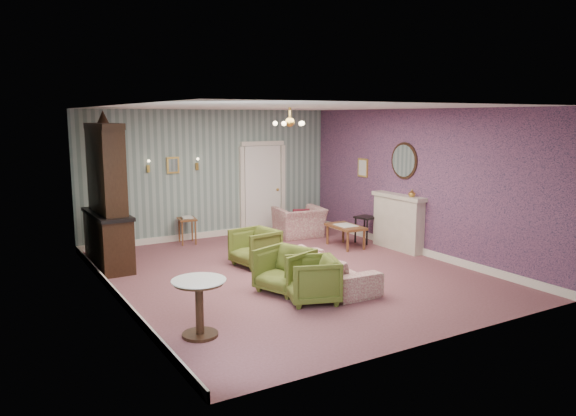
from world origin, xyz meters
TOP-DOWN VIEW (x-y plane):
  - floor at (0.00, 0.00)m, footprint 7.00×7.00m
  - ceiling at (0.00, 0.00)m, footprint 7.00×7.00m
  - wall_back at (0.00, 3.50)m, footprint 6.00×0.00m
  - wall_front at (0.00, -3.50)m, footprint 6.00×0.00m
  - wall_left at (-3.00, 0.00)m, footprint 0.00×7.00m
  - wall_right at (3.00, 0.00)m, footprint 0.00×7.00m
  - wall_right_floral at (2.98, 0.00)m, footprint 0.00×7.00m
  - door at (1.30, 3.46)m, footprint 1.12×0.12m
  - olive_chair_a at (-0.49, -1.48)m, footprint 0.89×0.91m
  - olive_chair_b at (-0.59, -0.84)m, footprint 0.92×0.95m
  - olive_chair_c at (-0.29, 0.78)m, footprint 0.80×0.84m
  - sofa_chintz at (0.22, -0.91)m, footprint 0.63×1.95m
  - wingback_chair at (1.74, 2.49)m, footprint 1.12×0.80m
  - dresser at (-2.65, 2.08)m, footprint 0.60×1.68m
  - fireplace at (2.86, 0.40)m, footprint 0.30×1.40m
  - mantel_vase at (2.84, 0.00)m, footprint 0.15×0.15m
  - oval_mirror at (2.96, 0.40)m, footprint 0.04×0.76m
  - framed_print at (2.97, 1.75)m, footprint 0.04×0.34m
  - coffee_table at (2.05, 1.12)m, footprint 0.55×0.94m
  - side_table_black at (2.65, 1.20)m, footprint 0.48×0.48m
  - pedestal_table at (-2.43, -1.87)m, footprint 0.79×0.79m
  - nesting_table at (-0.74, 3.15)m, footprint 0.44×0.52m
  - gilt_mirror_back at (-0.90, 3.46)m, footprint 0.28×0.06m
  - sconce_left at (-1.45, 3.44)m, footprint 0.16×0.12m
  - sconce_right at (-0.35, 3.44)m, footprint 0.16×0.12m
  - chandelier at (0.00, 0.00)m, footprint 0.56×0.56m
  - burgundy_cushion at (1.69, 2.34)m, footprint 0.41×0.28m

SIDE VIEW (x-z plane):
  - floor at x=0.00m, z-range 0.00..0.00m
  - coffee_table at x=2.05m, z-range 0.00..0.47m
  - side_table_black at x=2.65m, z-range 0.00..0.59m
  - nesting_table at x=-0.74m, z-range 0.00..0.61m
  - olive_chair_a at x=-0.49m, z-range 0.00..0.75m
  - pedestal_table at x=-2.43m, z-range 0.00..0.75m
  - sofa_chintz at x=0.22m, z-range 0.00..0.75m
  - olive_chair_c at x=-0.29m, z-range 0.00..0.76m
  - olive_chair_b at x=-0.59m, z-range 0.00..0.77m
  - wingback_chair at x=1.74m, z-range 0.00..0.92m
  - burgundy_cushion at x=1.69m, z-range 0.28..0.68m
  - fireplace at x=2.86m, z-range 0.00..1.16m
  - door at x=1.30m, z-range 0.00..2.16m
  - mantel_vase at x=2.84m, z-range 1.16..1.31m
  - dresser at x=-2.65m, z-range 0.00..2.79m
  - wall_back at x=0.00m, z-range -1.55..4.45m
  - wall_front at x=0.00m, z-range -1.55..4.45m
  - wall_left at x=-3.00m, z-range -2.05..4.95m
  - wall_right at x=3.00m, z-range -2.05..4.95m
  - wall_right_floral at x=2.98m, z-range -2.05..4.95m
  - framed_print at x=2.97m, z-range 1.39..1.81m
  - gilt_mirror_back at x=-0.90m, z-range 1.52..1.88m
  - sconce_left at x=-1.45m, z-range 1.55..1.85m
  - sconce_right at x=-0.35m, z-range 1.55..1.85m
  - oval_mirror at x=2.96m, z-range 1.43..2.27m
  - chandelier at x=0.00m, z-range 2.45..2.81m
  - ceiling at x=0.00m, z-range 2.90..2.90m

